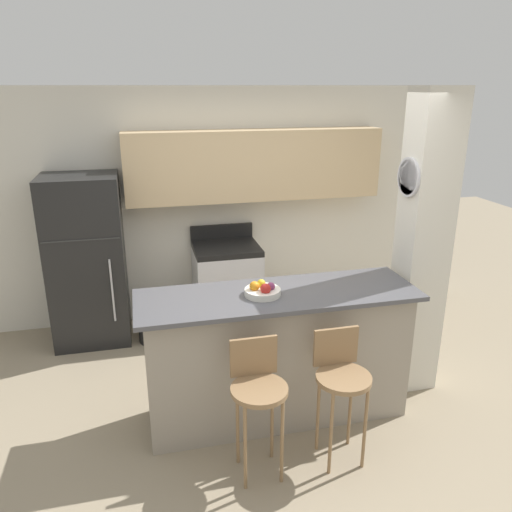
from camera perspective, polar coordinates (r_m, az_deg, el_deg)
name	(u,v)px	position (r m, az deg, el deg)	size (l,w,h in m)	color
ground_plane	(277,413)	(4.30, 2.36, -17.48)	(14.00, 14.00, 0.00)	gray
wall_back	(239,188)	(5.54, -1.97, 7.77)	(5.60, 0.38, 2.55)	silver
pillar_right	(422,247)	(4.35, 18.46, 0.99)	(0.38, 0.32, 2.55)	silver
counter_bar	(277,355)	(4.00, 2.46, -11.24)	(2.14, 0.67, 1.07)	gray
refrigerator	(87,261)	(5.33, -18.75, -0.50)	(0.74, 0.66, 1.73)	black
stove_range	(227,284)	(5.54, -3.34, -3.23)	(0.70, 0.62, 1.07)	silver
bar_stool_left	(258,389)	(3.42, 0.21, -14.94)	(0.38, 0.38, 0.96)	olive
bar_stool_right	(341,377)	(3.58, 9.71, -13.51)	(0.38, 0.38, 0.96)	olive
fruit_bowl	(263,291)	(3.70, 0.75, -3.97)	(0.27, 0.27, 0.12)	silver
trash_bin	(152,324)	(5.36, -11.81, -7.63)	(0.28, 0.28, 0.38)	black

